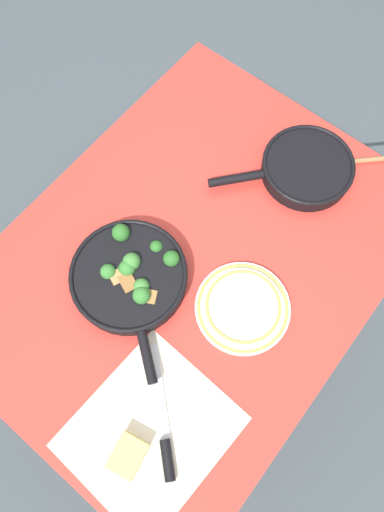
% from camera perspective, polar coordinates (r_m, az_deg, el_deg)
% --- Properties ---
extents(ground_plane, '(14.00, 14.00, 0.00)m').
position_cam_1_polar(ground_plane, '(1.88, 0.00, -8.08)').
color(ground_plane, '#424C51').
extents(dining_table_red, '(1.14, 0.87, 0.74)m').
position_cam_1_polar(dining_table_red, '(1.25, 0.00, -1.69)').
color(dining_table_red, red).
rests_on(dining_table_red, ground_plane).
extents(skillet_broccoli, '(0.31, 0.36, 0.07)m').
position_cam_1_polar(skillet_broccoli, '(1.13, -7.75, -2.55)').
color(skillet_broccoli, black).
rests_on(skillet_broccoli, dining_table_red).
extents(skillet_eggs, '(0.34, 0.31, 0.05)m').
position_cam_1_polar(skillet_eggs, '(1.29, 14.03, 10.64)').
color(skillet_eggs, black).
rests_on(skillet_eggs, dining_table_red).
extents(wooden_spoon, '(0.26, 0.26, 0.02)m').
position_cam_1_polar(wooden_spoon, '(1.35, 19.05, 11.09)').
color(wooden_spoon, '#996B42').
rests_on(wooden_spoon, dining_table_red).
extents(parchment_sheet, '(0.36, 0.32, 0.00)m').
position_cam_1_polar(parchment_sheet, '(1.10, -5.26, -21.02)').
color(parchment_sheet, beige).
rests_on(parchment_sheet, dining_table_red).
extents(grater_knife, '(0.22, 0.24, 0.02)m').
position_cam_1_polar(grater_knife, '(1.09, -3.59, -20.86)').
color(grater_knife, silver).
rests_on(grater_knife, dining_table_red).
extents(cheese_block, '(0.09, 0.08, 0.04)m').
position_cam_1_polar(cheese_block, '(1.09, -8.01, -23.46)').
color(cheese_block, '#EACC66').
rests_on(cheese_block, dining_table_red).
extents(dinner_plate_stack, '(0.23, 0.23, 0.03)m').
position_cam_1_polar(dinner_plate_stack, '(1.12, 6.37, -6.37)').
color(dinner_plate_stack, silver).
rests_on(dinner_plate_stack, dining_table_red).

